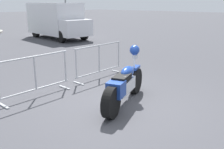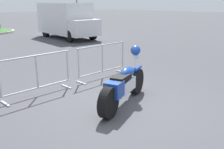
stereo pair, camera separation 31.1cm
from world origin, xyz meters
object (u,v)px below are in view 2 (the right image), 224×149
Objects in this scene: crowd_barrier_far at (102,61)px; delivery_van at (66,19)px; motorcycle at (124,84)px; crowd_barrier_near at (37,75)px.

crowd_barrier_far is 0.39× the size of delivery_van.
delivery_van is at bearing 41.95° from motorcycle.
motorcycle is 0.44× the size of delivery_van.
delivery_van is (5.78, 10.60, 0.74)m from motorcycle.
crowd_barrier_near is 2.28m from crowd_barrier_far.
motorcycle is 12.09m from delivery_van.
motorcycle is at bearing -60.05° from crowd_barrier_near.
crowd_barrier_far is at bearing -23.25° from delivery_van.
delivery_van is at bearing 61.70° from crowd_barrier_far.
crowd_barrier_near is at bearing 100.52° from motorcycle.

